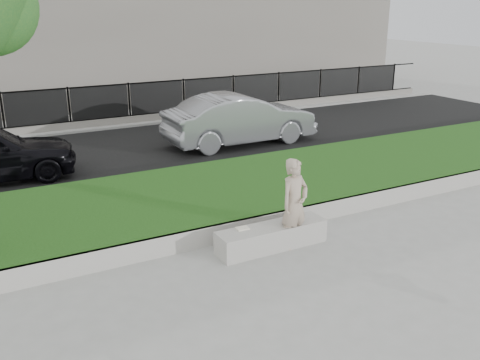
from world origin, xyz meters
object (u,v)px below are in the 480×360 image
book (242,228)px  car_silver (240,119)px  man (294,204)px  stone_bench (272,237)px

book → car_silver: size_ratio=0.05×
man → car_silver: (2.75, 7.23, -0.02)m
book → car_silver: (3.71, 6.94, 0.39)m
book → man: bearing=-14.3°
stone_bench → book: size_ratio=9.39×
stone_bench → book: bearing=166.1°
man → book: bearing=150.5°
car_silver → book: bearing=151.4°
man → book: (-0.95, 0.29, -0.41)m
stone_bench → man: bearing=-20.9°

